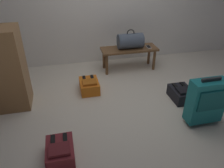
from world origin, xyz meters
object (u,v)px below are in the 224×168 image
(duffel_bag_slate, at_px, (130,41))
(cell_phone, at_px, (149,47))
(backpack_maroon, at_px, (60,152))
(side_cabinet, at_px, (2,70))
(backpack_dark, at_px, (181,94))
(backpack_orange, at_px, (89,86))
(suitcase_upright_teal, at_px, (206,101))
(bench, at_px, (129,51))

(duffel_bag_slate, bearing_deg, cell_phone, -5.28)
(backpack_maroon, xyz_separation_m, side_cabinet, (-0.66, 1.13, 0.46))
(side_cabinet, bearing_deg, backpack_dark, -9.69)
(duffel_bag_slate, bearing_deg, backpack_orange, -143.73)
(backpack_maroon, height_order, side_cabinet, side_cabinet)
(cell_phone, height_order, suitcase_upright_teal, suitcase_upright_teal)
(cell_phone, relative_size, suitcase_upright_teal, 0.22)
(bench, relative_size, cell_phone, 6.94)
(cell_phone, height_order, backpack_orange, cell_phone)
(suitcase_upright_teal, bearing_deg, cell_phone, 93.69)
(cell_phone, xyz_separation_m, backpack_orange, (-1.17, -0.58, -0.32))
(suitcase_upright_teal, relative_size, backpack_maroon, 1.70)
(backpack_dark, bearing_deg, side_cabinet, 170.31)
(bench, xyz_separation_m, suitcase_upright_teal, (0.46, -1.68, -0.01))
(bench, bearing_deg, cell_phone, -5.09)
(duffel_bag_slate, xyz_separation_m, backpack_dark, (0.45, -1.14, -0.45))
(bench, distance_m, backpack_maroon, 2.28)
(bench, xyz_separation_m, duffel_bag_slate, (0.01, 0.00, 0.19))
(duffel_bag_slate, bearing_deg, backpack_maroon, -125.07)
(suitcase_upright_teal, bearing_deg, duffel_bag_slate, 104.88)
(backpack_maroon, distance_m, side_cabinet, 1.39)
(duffel_bag_slate, height_order, cell_phone, duffel_bag_slate)
(cell_phone, xyz_separation_m, backpack_dark, (0.11, -1.11, -0.32))
(backpack_maroon, height_order, backpack_orange, same)
(cell_phone, bearing_deg, backpack_dark, -84.30)
(backpack_dark, height_order, backpack_orange, same)
(duffel_bag_slate, relative_size, backpack_dark, 1.16)
(bench, distance_m, backpack_orange, 1.05)
(backpack_maroon, bearing_deg, backpack_dark, 22.39)
(duffel_bag_slate, bearing_deg, side_cabinet, -159.69)
(suitcase_upright_teal, distance_m, backpack_maroon, 1.78)
(bench, xyz_separation_m, cell_phone, (0.35, -0.03, 0.07))
(bench, relative_size, side_cabinet, 0.91)
(backpack_maroon, distance_m, backpack_orange, 1.34)
(bench, xyz_separation_m, backpack_dark, (0.46, -1.14, -0.25))
(backpack_maroon, bearing_deg, duffel_bag_slate, 54.93)
(cell_phone, xyz_separation_m, suitcase_upright_teal, (0.11, -1.64, -0.08))
(suitcase_upright_teal, bearing_deg, backpack_orange, 140.06)
(backpack_maroon, relative_size, side_cabinet, 0.35)
(backpack_dark, xyz_separation_m, backpack_maroon, (-1.76, -0.72, 0.00))
(duffel_bag_slate, relative_size, backpack_orange, 1.16)
(cell_phone, bearing_deg, duffel_bag_slate, 174.72)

